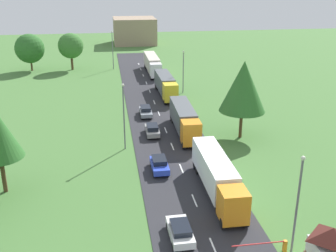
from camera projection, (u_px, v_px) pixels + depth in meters
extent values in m
cube|color=#2B2B30|center=(174.00, 150.00, 52.18)|extent=(10.00, 140.00, 0.06)
cube|color=white|center=(213.00, 246.00, 33.59)|extent=(0.16, 2.40, 0.01)
cube|color=white|center=(194.00, 200.00, 40.47)|extent=(0.16, 2.40, 0.01)
cube|color=white|center=(181.00, 168.00, 47.15)|extent=(0.16, 2.40, 0.01)
cube|color=white|center=(172.00, 146.00, 53.20)|extent=(0.16, 2.40, 0.01)
cube|color=white|center=(166.00, 130.00, 58.79)|extent=(0.16, 2.40, 0.01)
cube|color=white|center=(159.00, 113.00, 65.95)|extent=(0.16, 2.40, 0.01)
cube|color=white|center=(154.00, 102.00, 71.75)|extent=(0.16, 2.40, 0.01)
cube|color=white|center=(150.00, 91.00, 78.55)|extent=(0.16, 2.40, 0.01)
cube|color=white|center=(146.00, 83.00, 84.46)|extent=(0.16, 2.40, 0.01)
cube|color=white|center=(143.00, 75.00, 90.90)|extent=(0.16, 2.40, 0.01)
cube|color=white|center=(141.00, 69.00, 96.89)|extent=(0.16, 2.40, 0.01)
cube|color=white|center=(139.00, 64.00, 102.64)|extent=(0.16, 2.40, 0.01)
cube|color=orange|center=(233.00, 205.00, 36.01)|extent=(2.46, 2.53, 2.91)
cube|color=black|center=(238.00, 207.00, 34.72)|extent=(2.10, 0.12, 1.28)
cube|color=white|center=(214.00, 168.00, 42.30)|extent=(2.58, 10.59, 2.84)
cube|color=black|center=(213.00, 182.00, 42.87)|extent=(0.98, 10.05, 0.24)
cylinder|color=black|center=(246.00, 222.00, 36.08)|extent=(0.36, 1.00, 1.00)
cylinder|color=black|center=(223.00, 224.00, 35.79)|extent=(0.36, 1.00, 1.00)
cylinder|color=black|center=(215.00, 169.00, 45.99)|extent=(0.36, 1.00, 1.00)
cylinder|color=black|center=(197.00, 170.00, 45.70)|extent=(0.36, 1.00, 1.00)
cylinder|color=black|center=(213.00, 164.00, 47.16)|extent=(0.36, 1.00, 1.00)
cylinder|color=black|center=(195.00, 165.00, 46.88)|extent=(0.36, 1.00, 1.00)
cube|color=orange|center=(191.00, 133.00, 52.35)|extent=(2.49, 2.45, 3.03)
cube|color=black|center=(193.00, 132.00, 51.10)|extent=(2.10, 0.14, 1.33)
cube|color=#4C5156|center=(183.00, 115.00, 58.27)|extent=(2.70, 9.88, 2.88)
cube|color=black|center=(183.00, 126.00, 58.85)|extent=(1.09, 9.36, 0.24)
cylinder|color=black|center=(200.00, 145.00, 52.45)|extent=(0.37, 1.01, 1.00)
cylinder|color=black|center=(184.00, 146.00, 52.19)|extent=(0.37, 1.01, 1.00)
cylinder|color=black|center=(186.00, 119.00, 61.75)|extent=(0.37, 1.01, 1.00)
cylinder|color=black|center=(173.00, 120.00, 61.49)|extent=(0.37, 1.01, 1.00)
cylinder|color=black|center=(185.00, 117.00, 62.85)|extent=(0.37, 1.01, 1.00)
cylinder|color=black|center=(172.00, 117.00, 62.59)|extent=(0.37, 1.01, 1.00)
cube|color=yellow|center=(170.00, 92.00, 70.32)|extent=(2.48, 2.54, 3.04)
cube|color=black|center=(172.00, 91.00, 69.02)|extent=(2.10, 0.13, 1.34)
cube|color=#4C5156|center=(164.00, 82.00, 76.25)|extent=(2.66, 9.85, 2.89)
cube|color=black|center=(164.00, 90.00, 76.83)|extent=(1.05, 9.34, 0.24)
cylinder|color=black|center=(177.00, 101.00, 70.43)|extent=(0.37, 1.01, 1.00)
cylinder|color=black|center=(165.00, 102.00, 70.11)|extent=(0.37, 1.01, 1.00)
cylinder|color=black|center=(167.00, 87.00, 79.75)|extent=(0.37, 1.01, 1.00)
cylinder|color=black|center=(157.00, 87.00, 79.42)|extent=(0.37, 1.01, 1.00)
cylinder|color=black|center=(166.00, 85.00, 80.83)|extent=(0.37, 1.01, 1.00)
cylinder|color=black|center=(156.00, 86.00, 80.51)|extent=(0.37, 1.01, 1.00)
cube|color=white|center=(156.00, 70.00, 86.80)|extent=(2.45, 2.42, 2.95)
cube|color=black|center=(156.00, 69.00, 85.55)|extent=(2.10, 0.11, 1.30)
cube|color=beige|center=(152.00, 62.00, 93.66)|extent=(2.53, 11.96, 2.99)
cube|color=black|center=(152.00, 69.00, 94.25)|extent=(0.93, 11.36, 0.24)
cylinder|color=black|center=(161.00, 78.00, 86.91)|extent=(0.35, 1.00, 1.00)
cylinder|color=black|center=(151.00, 78.00, 86.60)|extent=(0.35, 1.00, 1.00)
cylinder|color=black|center=(154.00, 66.00, 97.76)|extent=(0.35, 1.00, 1.00)
cylinder|color=black|center=(146.00, 66.00, 97.46)|extent=(0.35, 1.00, 1.00)
cylinder|color=black|center=(154.00, 65.00, 99.09)|extent=(0.35, 1.00, 1.00)
cylinder|color=black|center=(145.00, 65.00, 98.79)|extent=(0.35, 1.00, 1.00)
cube|color=white|center=(180.00, 232.00, 34.43)|extent=(1.91, 4.22, 0.66)
cube|color=black|center=(181.00, 227.00, 34.03)|extent=(1.59, 2.37, 0.49)
cylinder|color=black|center=(168.00, 226.00, 35.73)|extent=(0.23, 0.64, 0.64)
cylinder|color=black|center=(186.00, 225.00, 35.99)|extent=(0.23, 0.64, 0.64)
cylinder|color=black|center=(174.00, 246.00, 33.10)|extent=(0.23, 0.64, 0.64)
cylinder|color=black|center=(193.00, 244.00, 33.35)|extent=(0.23, 0.64, 0.64)
cube|color=blue|center=(159.00, 166.00, 46.40)|extent=(1.85, 4.11, 0.67)
cube|color=black|center=(159.00, 160.00, 46.38)|extent=(1.55, 2.30, 0.54)
cylinder|color=black|center=(168.00, 173.00, 45.34)|extent=(0.22, 0.64, 0.64)
cylinder|color=black|center=(154.00, 174.00, 45.11)|extent=(0.22, 0.64, 0.64)
cylinder|color=black|center=(165.00, 162.00, 47.92)|extent=(0.22, 0.64, 0.64)
cylinder|color=black|center=(151.00, 163.00, 47.69)|extent=(0.22, 0.64, 0.64)
cube|color=gray|center=(152.00, 131.00, 56.81)|extent=(1.85, 4.26, 0.66)
cube|color=black|center=(152.00, 127.00, 56.40)|extent=(1.54, 2.39, 0.59)
cylinder|color=black|center=(146.00, 129.00, 58.16)|extent=(0.23, 0.64, 0.64)
cylinder|color=black|center=(157.00, 129.00, 58.37)|extent=(0.23, 0.64, 0.64)
cylinder|color=black|center=(148.00, 137.00, 55.48)|extent=(0.23, 0.64, 0.64)
cylinder|color=black|center=(159.00, 136.00, 55.69)|extent=(0.23, 0.64, 0.64)
cube|color=#8C939E|center=(146.00, 112.00, 64.58)|extent=(1.87, 4.41, 0.59)
cube|color=black|center=(145.00, 108.00, 64.57)|extent=(1.55, 2.48, 0.59)
cylinder|color=black|center=(152.00, 117.00, 63.40)|extent=(0.23, 0.64, 0.64)
cylinder|color=black|center=(141.00, 117.00, 63.19)|extent=(0.23, 0.64, 0.64)
cylinder|color=black|center=(150.00, 111.00, 66.17)|extent=(0.23, 0.64, 0.64)
cylinder|color=black|center=(140.00, 111.00, 65.96)|extent=(0.23, 0.64, 0.64)
pyramid|color=#4C1E19|center=(333.00, 233.00, 29.98)|extent=(3.11, 2.81, 0.94)
cube|color=orange|center=(285.00, 246.00, 32.91)|extent=(0.28, 0.28, 1.05)
cylinder|color=red|center=(259.00, 244.00, 32.43)|extent=(4.50, 0.10, 0.10)
sphere|color=#8C664C|center=(305.00, 252.00, 30.52)|extent=(0.23, 0.23, 0.23)
cylinder|color=slate|center=(297.00, 208.00, 31.62)|extent=(0.18, 0.18, 8.28)
sphere|color=silver|center=(303.00, 158.00, 30.13)|extent=(0.36, 0.36, 0.36)
cylinder|color=slate|center=(124.00, 118.00, 51.20)|extent=(0.18, 0.18, 8.39)
sphere|color=silver|center=(123.00, 85.00, 49.70)|extent=(0.36, 0.36, 0.36)
cylinder|color=slate|center=(183.00, 73.00, 76.41)|extent=(0.18, 0.18, 7.74)
sphere|color=silver|center=(184.00, 52.00, 75.02)|extent=(0.36, 0.36, 0.36)
cylinder|color=slate|center=(113.00, 51.00, 95.97)|extent=(0.18, 0.18, 8.72)
sphere|color=silver|center=(112.00, 32.00, 94.40)|extent=(0.36, 0.36, 0.36)
cylinder|color=#513823|center=(32.00, 65.00, 95.28)|extent=(0.42, 0.42, 2.67)
sphere|color=#2D6628|center=(30.00, 49.00, 93.93)|extent=(6.75, 6.75, 6.75)
cylinder|color=#513823|center=(3.00, 174.00, 41.60)|extent=(0.44, 0.44, 3.94)
cylinder|color=#513823|center=(72.00, 62.00, 96.16)|extent=(0.56, 0.56, 3.45)
sphere|color=#38702D|center=(71.00, 46.00, 94.79)|extent=(5.88, 5.88, 5.88)
cylinder|color=#513823|center=(241.00, 124.00, 55.80)|extent=(0.44, 0.44, 3.84)
cone|color=#2D6628|center=(243.00, 86.00, 53.93)|extent=(6.24, 6.24, 6.86)
cube|color=#9E846B|center=(134.00, 31.00, 132.28)|extent=(13.41, 13.30, 8.23)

